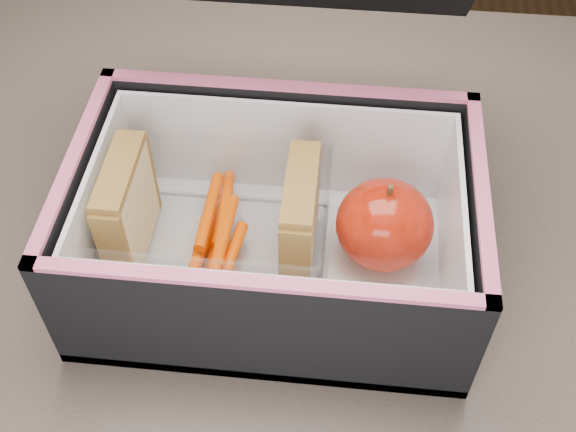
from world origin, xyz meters
name	(u,v)px	position (x,y,z in m)	size (l,w,h in m)	color
kitchen_table	(305,304)	(0.00, 0.00, 0.66)	(1.20, 0.80, 0.75)	brown
lunch_bag	(275,214)	(-0.03, -0.02, 0.82)	(0.32, 0.34, 0.29)	black
plastic_tub	(214,225)	(-0.08, -0.02, 0.80)	(0.19, 0.13, 0.08)	white
sandwich_left	(128,209)	(-0.15, -0.02, 0.82)	(0.02, 0.09, 0.10)	beige
sandwich_right	(300,222)	(0.00, -0.02, 0.82)	(0.02, 0.09, 0.10)	beige
carrot_sticks	(217,241)	(-0.08, -0.03, 0.79)	(0.05, 0.15, 0.03)	#EE3B00
paper_napkin	(374,257)	(0.06, -0.02, 0.77)	(0.08, 0.08, 0.01)	white
red_apple	(384,225)	(0.06, -0.01, 0.81)	(0.08, 0.08, 0.09)	#961103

